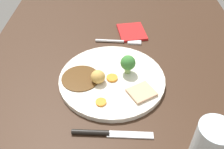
# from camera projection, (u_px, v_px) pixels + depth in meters

# --- Properties ---
(dining_table) EXTENTS (1.20, 0.84, 0.04)m
(dining_table) POSITION_uv_depth(u_px,v_px,m) (120.00, 80.00, 0.72)
(dining_table) COLOR #382316
(dining_table) RESTS_ON ground
(dinner_plate) EXTENTS (0.29, 0.29, 0.01)m
(dinner_plate) POSITION_uv_depth(u_px,v_px,m) (112.00, 79.00, 0.69)
(dinner_plate) COLOR silver
(dinner_plate) RESTS_ON dining_table
(gravy_pool) EXTENTS (0.10, 0.10, 0.00)m
(gravy_pool) POSITION_uv_depth(u_px,v_px,m) (81.00, 78.00, 0.68)
(gravy_pool) COLOR #563819
(gravy_pool) RESTS_ON dinner_plate
(meat_slice_main) EXTENTS (0.08, 0.08, 0.01)m
(meat_slice_main) POSITION_uv_depth(u_px,v_px,m) (142.00, 92.00, 0.64)
(meat_slice_main) COLOR tan
(meat_slice_main) RESTS_ON dinner_plate
(roast_potato_left) EXTENTS (0.05, 0.05, 0.04)m
(roast_potato_left) POSITION_uv_depth(u_px,v_px,m) (98.00, 77.00, 0.66)
(roast_potato_left) COLOR tan
(roast_potato_left) RESTS_ON dinner_plate
(carrot_coin_front) EXTENTS (0.03, 0.03, 0.00)m
(carrot_coin_front) POSITION_uv_depth(u_px,v_px,m) (101.00, 102.00, 0.62)
(carrot_coin_front) COLOR orange
(carrot_coin_front) RESTS_ON dinner_plate
(carrot_coin_back) EXTENTS (0.03, 0.03, 0.01)m
(carrot_coin_back) POSITION_uv_depth(u_px,v_px,m) (112.00, 78.00, 0.68)
(carrot_coin_back) COLOR orange
(carrot_coin_back) RESTS_ON dinner_plate
(broccoli_floret) EXTENTS (0.04, 0.04, 0.06)m
(broccoli_floret) POSITION_uv_depth(u_px,v_px,m) (128.00, 63.00, 0.68)
(broccoli_floret) COLOR #8CB766
(broccoli_floret) RESTS_ON dinner_plate
(fork) EXTENTS (0.02, 0.15, 0.01)m
(fork) POSITION_uv_depth(u_px,v_px,m) (120.00, 42.00, 0.83)
(fork) COLOR silver
(fork) RESTS_ON dining_table
(knife) EXTENTS (0.02, 0.19, 0.01)m
(knife) POSITION_uv_depth(u_px,v_px,m) (105.00, 133.00, 0.56)
(knife) COLOR black
(knife) RESTS_ON dining_table
(water_glass) EXTENTS (0.07, 0.07, 0.11)m
(water_glass) POSITION_uv_depth(u_px,v_px,m) (210.00, 146.00, 0.48)
(water_glass) COLOR silver
(water_glass) RESTS_ON dining_table
(folded_napkin) EXTENTS (0.12, 0.11, 0.01)m
(folded_napkin) POSITION_uv_depth(u_px,v_px,m) (132.00, 32.00, 0.88)
(folded_napkin) COLOR red
(folded_napkin) RESTS_ON dining_table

